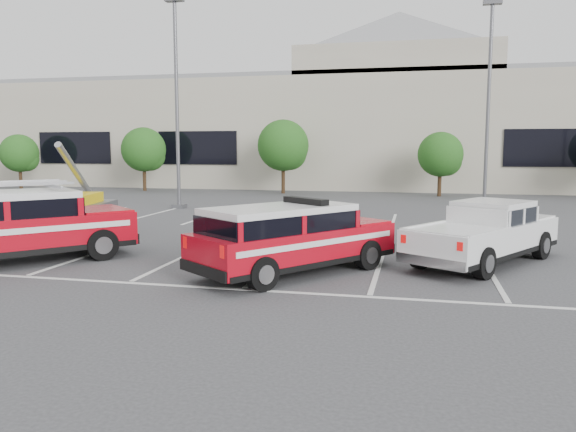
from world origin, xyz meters
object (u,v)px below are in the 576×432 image
object	(u,v)px
convention_building	(374,126)
white_pickup	(485,239)
tree_mid_right	(442,156)
tree_far_left	(21,155)
tree_left	(145,151)
ladder_suv	(19,230)
light_pole_mid	(488,104)
fire_chief_suv	(292,243)
tree_mid_left	(285,147)
light_pole_left	(177,103)
utility_rig	(67,217)

from	to	relation	value
convention_building	white_pickup	bearing A→B (deg)	-80.38
tree_mid_right	white_pickup	world-z (taller)	tree_mid_right
tree_far_left	tree_left	size ratio (longest dim) A/B	0.90
convention_building	ladder_suv	xyz separation A→B (m)	(-6.81, -33.26, -3.86)
light_pole_mid	white_pickup	xyz separation A→B (m)	(-1.63, -14.76, -4.54)
tree_mid_right	fire_chief_suv	xyz separation A→B (m)	(-4.40, -23.14, -1.76)
fire_chief_suv	tree_mid_left	bearing A→B (deg)	140.93
light_pole_left	utility_rig	distance (m)	10.07
ladder_suv	convention_building	bearing A→B (deg)	119.67
tree_left	fire_chief_suv	size ratio (longest dim) A/B	0.84
light_pole_left	tree_mid_left	bearing A→B (deg)	72.90
tree_far_left	tree_mid_right	distance (m)	30.00
white_pickup	ladder_suv	world-z (taller)	ladder_suv
tree_mid_left	white_pickup	xyz separation A→B (m)	(10.28, -20.81, -2.39)
convention_building	light_pole_left	distance (m)	21.49
light_pole_left	ladder_suv	world-z (taller)	light_pole_left
convention_building	utility_rig	xyz separation A→B (m)	(-8.40, -28.85, -4.08)
tree_far_left	white_pickup	distance (m)	36.79
light_pole_mid	ladder_suv	bearing A→B (deg)	-128.07
tree_mid_right	white_pickup	bearing A→B (deg)	-89.23
convention_building	light_pole_left	world-z (taller)	convention_building
tree_mid_left	light_pole_mid	xyz separation A→B (m)	(11.91, -6.05, 2.14)
fire_chief_suv	convention_building	bearing A→B (deg)	128.21
light_pole_left	white_pickup	world-z (taller)	light_pole_left
tree_far_left	light_pole_left	size ratio (longest dim) A/B	0.39
tree_left	ladder_suv	bearing A→B (deg)	-70.53
light_pole_left	ladder_suv	distance (m)	14.14
tree_far_left	tree_left	world-z (taller)	tree_left
light_pole_mid	tree_far_left	bearing A→B (deg)	169.27
tree_far_left	tree_mid_left	xyz separation A→B (m)	(20.00, 0.00, 0.54)
light_pole_left	white_pickup	distance (m)	17.75
convention_building	tree_mid_left	size ratio (longest dim) A/B	12.38
ladder_suv	tree_left	bearing A→B (deg)	150.71
tree_far_left	utility_rig	size ratio (longest dim) A/B	0.96
fire_chief_suv	ladder_suv	world-z (taller)	ladder_suv
utility_rig	white_pickup	bearing A→B (deg)	-19.01
tree_mid_right	light_pole_left	xyz separation A→B (m)	(-13.09, -10.05, 2.68)
light_pole_left	fire_chief_suv	xyz separation A→B (m)	(8.69, -13.09, -4.44)
tree_left	ladder_suv	xyz separation A→B (m)	(8.28, -23.44, -1.92)
convention_building	fire_chief_suv	bearing A→B (deg)	-89.11
light_pole_left	utility_rig	world-z (taller)	light_pole_left
tree_far_left	convention_building	bearing A→B (deg)	21.37
fire_chief_suv	tree_left	bearing A→B (deg)	161.31
convention_building	tree_far_left	size ratio (longest dim) A/B	15.04
tree_mid_left	tree_far_left	bearing A→B (deg)	-180.00
ladder_suv	utility_rig	distance (m)	4.69
tree_far_left	fire_chief_suv	bearing A→B (deg)	-42.10
convention_building	tree_left	distance (m)	18.11
light_pole_mid	ladder_suv	xyz separation A→B (m)	(-13.62, -17.39, -4.33)
convention_building	light_pole_left	size ratio (longest dim) A/B	5.86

